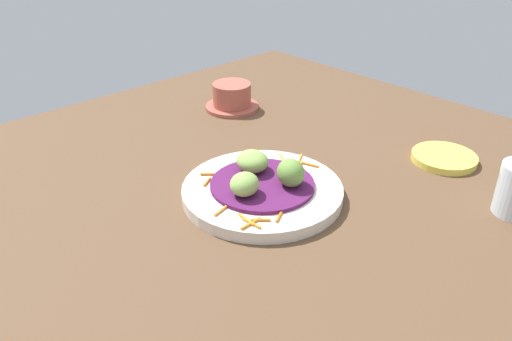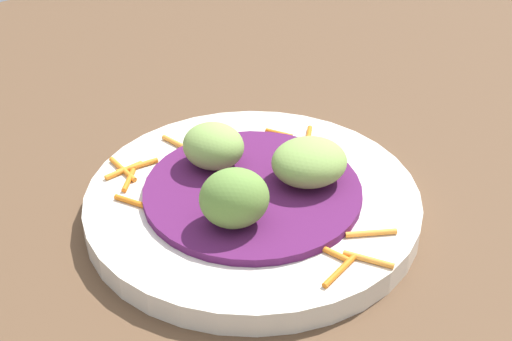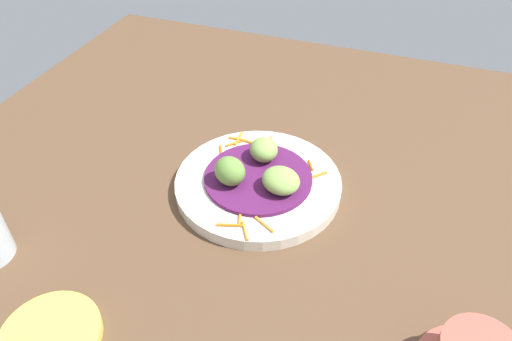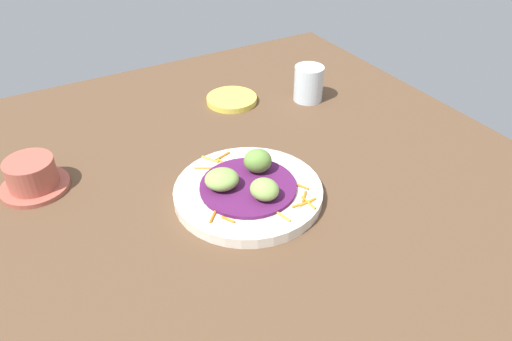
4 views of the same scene
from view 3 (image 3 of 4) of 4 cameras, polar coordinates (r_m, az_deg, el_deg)
name	(u,v)px [view 3 (image 3 of 4)]	position (r cm, az deg, el deg)	size (l,w,h in cm)	color
table_surface	(257,211)	(70.43, 0.16, -4.88)	(110.00, 110.00, 2.00)	brown
main_plate	(258,184)	(71.94, 0.26, -1.59)	(24.73, 24.73, 1.86)	silver
cabbage_bed	(258,178)	(71.12, 0.26, -0.84)	(16.04, 16.04, 0.63)	#51194C
carrot_garnish	(252,172)	(72.24, -0.45, -0.19)	(17.96, 22.66, 0.40)	orange
guac_scoop_left	(281,180)	(67.81, 2.97, -1.18)	(5.00, 5.58, 3.24)	#84A851
guac_scoop_center	(264,150)	(73.08, 0.92, 2.49)	(4.25, 4.71, 3.38)	#84A851
guac_scoop_right	(230,171)	(68.63, -3.11, -0.06)	(4.77, 4.11, 4.19)	olive
side_plate_small	(51,336)	(60.57, -23.17, -17.60)	(11.13, 11.13, 1.25)	#E0CC4C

